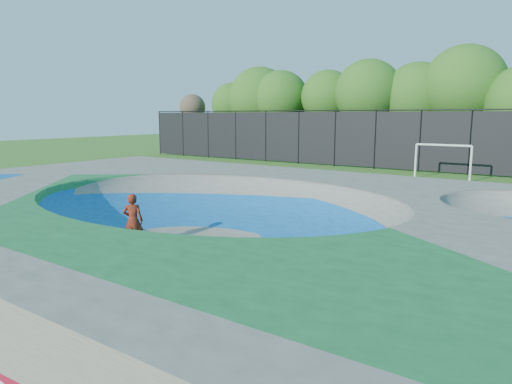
# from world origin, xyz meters

# --- Properties ---
(ground) EXTENTS (120.00, 120.00, 0.00)m
(ground) POSITION_xyz_m (0.00, 0.00, 0.00)
(ground) COLOR #305E1A
(ground) RESTS_ON ground
(skate_deck) EXTENTS (22.00, 14.00, 1.50)m
(skate_deck) POSITION_xyz_m (0.00, 0.00, 0.75)
(skate_deck) COLOR gray
(skate_deck) RESTS_ON ground
(skater) EXTENTS (0.67, 0.61, 1.53)m
(skater) POSITION_xyz_m (-1.76, -1.26, 0.76)
(skater) COLOR red
(skater) RESTS_ON ground
(skateboard) EXTENTS (0.75, 0.65, 0.05)m
(skateboard) POSITION_xyz_m (-1.76, -1.26, 0.03)
(skateboard) COLOR black
(skateboard) RESTS_ON ground
(soccer_goal) EXTENTS (3.10, 0.12, 2.05)m
(soccer_goal) POSITION_xyz_m (2.15, 17.85, 1.42)
(soccer_goal) COLOR silver
(soccer_goal) RESTS_ON ground
(fence) EXTENTS (48.09, 0.09, 4.04)m
(fence) POSITION_xyz_m (0.00, 21.00, 2.10)
(fence) COLOR black
(fence) RESTS_ON ground
(treeline) EXTENTS (50.89, 6.49, 8.59)m
(treeline) POSITION_xyz_m (0.40, 25.85, 5.02)
(treeline) COLOR #493624
(treeline) RESTS_ON ground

